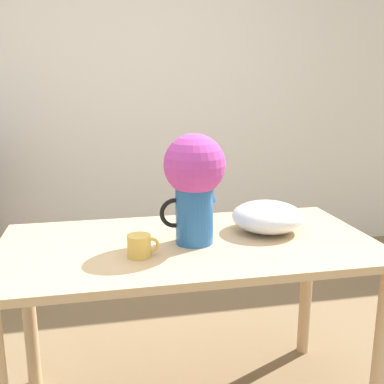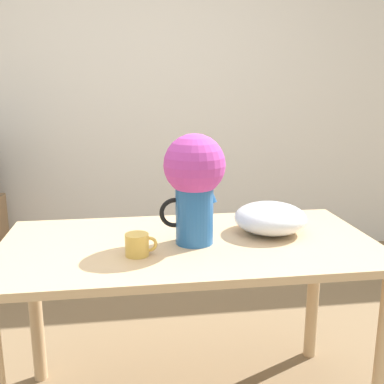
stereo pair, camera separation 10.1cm
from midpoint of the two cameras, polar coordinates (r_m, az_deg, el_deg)
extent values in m
cube|color=silver|center=(3.54, -11.00, 12.21)|extent=(8.00, 0.05, 2.60)
cube|color=tan|center=(1.77, -2.04, -6.79)|extent=(1.46, 0.75, 0.03)
cylinder|color=tan|center=(1.90, 21.38, -18.99)|extent=(0.06, 0.06, 0.73)
cylinder|color=tan|center=(2.22, -21.26, -14.09)|extent=(0.06, 0.06, 0.73)
cylinder|color=tan|center=(2.38, 13.11, -11.58)|extent=(0.06, 0.06, 0.73)
cylinder|color=#235B9E|center=(1.72, -1.38, -2.92)|extent=(0.14, 0.14, 0.22)
cone|color=#235B9E|center=(1.71, 0.63, -0.27)|extent=(0.05, 0.05, 0.06)
torus|color=black|center=(1.70, -3.90, -2.70)|extent=(0.12, 0.02, 0.12)
sphere|color=#3D7033|center=(1.68, -1.41, 2.10)|extent=(0.17, 0.17, 0.17)
sphere|color=#B23D99|center=(1.67, -1.42, 3.48)|extent=(0.23, 0.23, 0.23)
cylinder|color=gold|center=(1.62, -8.55, -6.80)|extent=(0.08, 0.08, 0.08)
torus|color=gold|center=(1.62, -6.96, -6.72)|extent=(0.06, 0.01, 0.06)
ellipsoid|color=silver|center=(1.88, 8.06, -3.13)|extent=(0.30, 0.30, 0.13)
camera|label=1|loc=(0.05, -91.71, -0.41)|focal=42.00mm
camera|label=2|loc=(0.05, 88.29, 0.41)|focal=42.00mm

